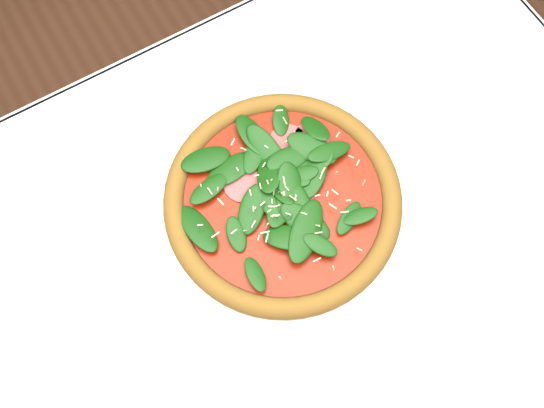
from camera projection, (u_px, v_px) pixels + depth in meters
ground at (267, 337)px, 1.56m from camera, size 6.00×6.00×0.00m
dining_table at (264, 279)px, 0.95m from camera, size 1.21×0.81×0.75m
plate at (283, 204)px, 0.87m from camera, size 0.39×0.39×0.02m
pizza at (283, 199)px, 0.85m from camera, size 0.35×0.35×0.04m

